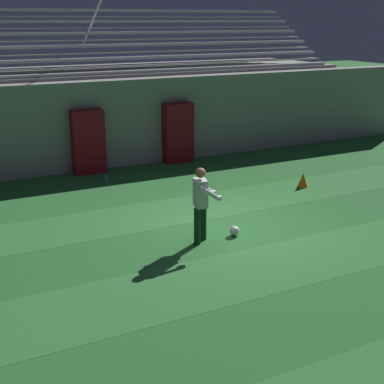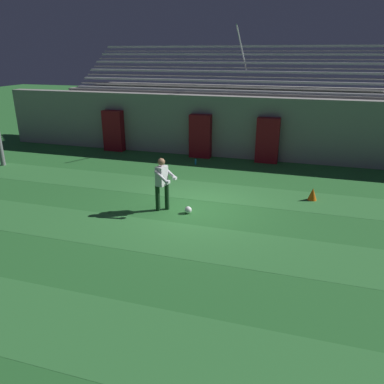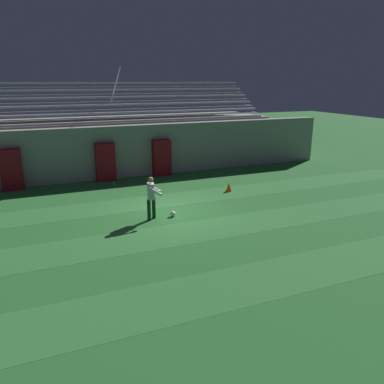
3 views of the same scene
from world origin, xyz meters
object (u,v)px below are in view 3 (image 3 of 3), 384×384
Objects in this scene: goalkeeper at (151,195)px; soccer_ball at (173,214)px; padding_pillar_gate_left at (106,162)px; padding_pillar_gate_right at (162,158)px; padding_pillar_far_left at (11,170)px; water_bottle at (114,184)px; traffic_cone at (229,187)px.

goalkeeper is 1.19m from soccer_ball.
padding_pillar_gate_left is 3.08m from padding_pillar_gate_right.
padding_pillar_far_left is 8.20m from goalkeeper.
padding_pillar_far_left reaches higher than water_bottle.
padding_pillar_gate_left is at bearing 180.00° from padding_pillar_gate_right.
padding_pillar_far_left is 1.19× the size of goalkeeper.
soccer_ball is at bearing -76.16° from water_bottle.
water_bottle is at bearing 103.84° from soccer_ball.
padding_pillar_far_left is 9.05× the size of soccer_ball.
water_bottle is at bearing -83.80° from padding_pillar_gate_left.
traffic_cone is (4.48, 2.23, -0.74)m from goalkeeper.
goalkeeper reaches higher than traffic_cone.
soccer_ball is 5.39m from water_bottle.
traffic_cone reaches higher than soccer_ball.
padding_pillar_far_left is 10.47m from traffic_cone.
soccer_ball is at bearing -104.36° from padding_pillar_gate_right.
traffic_cone is at bearing -64.71° from padding_pillar_gate_right.
padding_pillar_gate_right is at bearing 0.00° from padding_pillar_gate_left.
padding_pillar_gate_right is 3.32m from water_bottle.
goalkeeper is at bearing -85.01° from water_bottle.
padding_pillar_gate_left is 1.00× the size of padding_pillar_far_left.
padding_pillar_gate_left is at bearing 0.00° from padding_pillar_far_left.
padding_pillar_gate_left reaches higher than goalkeeper.
soccer_ball is at bearing -148.19° from traffic_cone.
water_bottle is at bearing -157.03° from padding_pillar_gate_right.
goalkeeper is at bearing -51.81° from padding_pillar_far_left.
padding_pillar_gate_right is 9.05× the size of soccer_ball.
padding_pillar_gate_right is 8.30× the size of water_bottle.
padding_pillar_gate_right is 4.74× the size of traffic_cone.
padding_pillar_gate_left is at bearing 140.28° from traffic_cone.
water_bottle is (-2.95, -1.25, -0.88)m from padding_pillar_gate_right.
padding_pillar_far_left reaches higher than traffic_cone.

